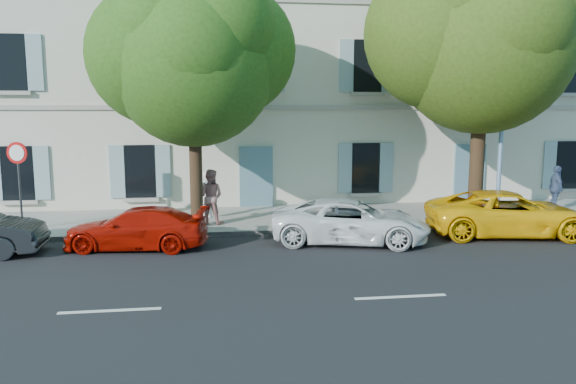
{
  "coord_description": "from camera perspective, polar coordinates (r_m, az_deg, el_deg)",
  "views": [
    {
      "loc": [
        -3.96,
        -15.05,
        4.0
      ],
      "look_at": [
        -1.59,
        2.0,
        1.4
      ],
      "focal_mm": 35.0,
      "sensor_mm": 36.0,
      "label": 1
    }
  ],
  "objects": [
    {
      "name": "ground",
      "position": [
        16.07,
        6.64,
        -5.89
      ],
      "size": [
        90.0,
        90.0,
        0.0
      ],
      "primitive_type": "plane",
      "color": "black"
    },
    {
      "name": "sidewalk",
      "position": [
        20.28,
        3.5,
        -2.58
      ],
      "size": [
        36.0,
        4.5,
        0.15
      ],
      "primitive_type": "cube",
      "color": "#A09E96",
      "rests_on": "ground"
    },
    {
      "name": "kerb",
      "position": [
        18.2,
        4.85,
        -3.88
      ],
      "size": [
        36.0,
        0.16,
        0.16
      ],
      "primitive_type": "cube",
      "color": "#9E998E",
      "rests_on": "ground"
    },
    {
      "name": "building",
      "position": [
        25.63,
        1.01,
        13.07
      ],
      "size": [
        28.0,
        7.0,
        12.0
      ],
      "primitive_type": "cube",
      "color": "beige",
      "rests_on": "ground"
    },
    {
      "name": "car_red_coupe",
      "position": [
        16.61,
        -15.16,
        -3.57
      ],
      "size": [
        4.25,
        2.21,
        1.18
      ],
      "primitive_type": "imported",
      "rotation": [
        0.0,
        0.0,
        4.57
      ],
      "color": "#A80F04",
      "rests_on": "ground"
    },
    {
      "name": "car_white_coupe",
      "position": [
        16.82,
        6.4,
        -2.97
      ],
      "size": [
        5.04,
        3.21,
        1.29
      ],
      "primitive_type": "imported",
      "rotation": [
        0.0,
        0.0,
        1.33
      ],
      "color": "white",
      "rests_on": "ground"
    },
    {
      "name": "car_yellow_supercar",
      "position": [
        18.94,
        21.55,
        -2.04
      ],
      "size": [
        5.37,
        3.1,
        1.41
      ],
      "primitive_type": "imported",
      "rotation": [
        0.0,
        0.0,
        1.41
      ],
      "color": "#FEBB0A",
      "rests_on": "ground"
    },
    {
      "name": "tree_left",
      "position": [
        18.19,
        -9.6,
        12.67
      ],
      "size": [
        5.19,
        5.19,
        8.05
      ],
      "color": "#3A2819",
      "rests_on": "sidewalk"
    },
    {
      "name": "tree_right",
      "position": [
        20.29,
        19.18,
        14.06
      ],
      "size": [
        6.02,
        6.02,
        9.27
      ],
      "color": "#3A2819",
      "rests_on": "sidewalk"
    },
    {
      "name": "road_sign",
      "position": [
        18.74,
        -25.72,
        2.2
      ],
      "size": [
        0.64,
        0.21,
        2.83
      ],
      "color": "#383A3D",
      "rests_on": "sidewalk"
    },
    {
      "name": "street_lamp",
      "position": [
        20.16,
        21.27,
        9.44
      ],
      "size": [
        0.27,
        1.64,
        7.68
      ],
      "color": "#7293BF",
      "rests_on": "sidewalk"
    },
    {
      "name": "pedestrian_a",
      "position": [
        19.76,
        -8.3,
        -0.25
      ],
      "size": [
        0.73,
        0.71,
        1.69
      ],
      "primitive_type": "imported",
      "rotation": [
        0.0,
        0.0,
        3.87
      ],
      "color": "silver",
      "rests_on": "sidewalk"
    },
    {
      "name": "pedestrian_b",
      "position": [
        18.81,
        -7.89,
        -0.47
      ],
      "size": [
        1.07,
        0.95,
        1.83
      ],
      "primitive_type": "imported",
      "rotation": [
        0.0,
        0.0,
        2.8
      ],
      "color": "tan",
      "rests_on": "sidewalk"
    },
    {
      "name": "pedestrian_c",
      "position": [
        23.15,
        25.58,
        0.33
      ],
      "size": [
        0.59,
        1.07,
        1.72
      ],
      "primitive_type": "imported",
      "rotation": [
        0.0,
        0.0,
        1.4
      ],
      "color": "#43577C",
      "rests_on": "sidewalk"
    }
  ]
}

